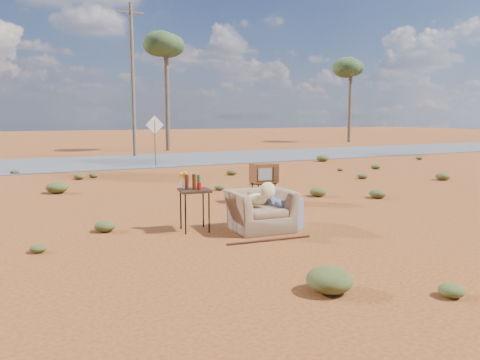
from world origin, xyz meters
name	(u,v)px	position (x,y,z in m)	size (l,w,h in m)	color
ground	(263,232)	(0.00, 0.00, 0.00)	(140.00, 140.00, 0.00)	#95531D
highway	(106,162)	(0.00, 15.00, 0.02)	(140.00, 7.00, 0.04)	#565659
armchair	(265,205)	(0.12, 0.16, 0.47)	(1.43, 0.88, 1.01)	#806446
tv_unit	(264,174)	(1.51, 2.62, 0.73)	(0.65, 0.54, 0.99)	black
side_table	(192,188)	(-1.16, 0.68, 0.82)	(0.63, 0.63, 1.11)	#361F13
rusty_bar	(269,240)	(-0.25, -0.65, 0.02)	(0.04, 0.04, 1.57)	#461E12
road_sign	(155,132)	(1.50, 12.00, 1.50)	(0.78, 0.06, 2.19)	brown
eucalyptus_center	(166,46)	(5.00, 21.00, 6.43)	(3.20, 3.20, 7.60)	brown
eucalyptus_right	(351,71)	(22.00, 24.00, 5.94)	(3.20, 3.20, 7.10)	brown
utility_pole_center	(133,78)	(2.00, 17.50, 4.15)	(1.40, 0.20, 8.00)	brown
scrub_patch	(153,193)	(-0.82, 4.41, 0.14)	(17.49, 8.07, 0.33)	#4D5224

